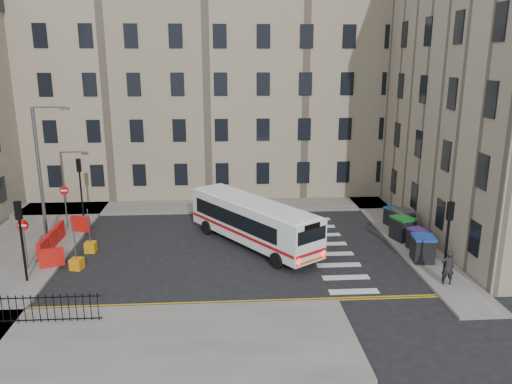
{
  "coord_description": "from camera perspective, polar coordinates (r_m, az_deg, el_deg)",
  "views": [
    {
      "loc": [
        -2.17,
        -27.52,
        10.81
      ],
      "look_at": [
        -0.2,
        1.61,
        3.0
      ],
      "focal_mm": 35.0,
      "sensor_mm": 36.0,
      "label": 1
    }
  ],
  "objects": [
    {
      "name": "terrace_north",
      "position": [
        43.34,
        -10.48,
        11.84
      ],
      "size": [
        38.3,
        10.8,
        17.2
      ],
      "color": "gray",
      "rests_on": "ground"
    },
    {
      "name": "bollard_yellow",
      "position": [
        30.48,
        -18.38,
        -6.0
      ],
      "size": [
        0.62,
        0.62,
        0.6
      ],
      "primitive_type": "cube",
      "rotation": [
        0.0,
        0.0,
        -0.04
      ],
      "color": "orange",
      "rests_on": "ground"
    },
    {
      "name": "wheelie_bin_c",
      "position": [
        31.64,
        16.41,
        -3.99
      ],
      "size": [
        1.47,
        1.57,
        1.41
      ],
      "rotation": [
        0.0,
        0.0,
        0.34
      ],
      "color": "black",
      "rests_on": "pavement_east"
    },
    {
      "name": "pavement_east",
      "position": [
        35.12,
        14.91,
        -3.35
      ],
      "size": [
        2.4,
        26.0,
        0.15
      ],
      "primitive_type": "cube",
      "color": "slate",
      "rests_on": "ground"
    },
    {
      "name": "pavement_sw",
      "position": [
        21.1,
        -17.24,
        -16.34
      ],
      "size": [
        20.0,
        6.0,
        0.15
      ],
      "primitive_type": "cube",
      "color": "slate",
      "rests_on": "ground"
    },
    {
      "name": "bollard_chevron",
      "position": [
        28.33,
        -19.79,
        -7.74
      ],
      "size": [
        0.73,
        0.73,
        0.6
      ],
      "primitive_type": "cube",
      "rotation": [
        0.0,
        0.0,
        -0.24
      ],
      "color": "orange",
      "rests_on": "ground"
    },
    {
      "name": "bus",
      "position": [
        29.56,
        -0.37,
        -3.27
      ],
      "size": [
        7.43,
        9.41,
        2.69
      ],
      "rotation": [
        0.0,
        0.0,
        0.6
      ],
      "color": "white",
      "rests_on": "ground"
    },
    {
      "name": "wheelie_bin_b",
      "position": [
        30.39,
        18.05,
        -5.12
      ],
      "size": [
        1.27,
        1.35,
        1.2
      ],
      "rotation": [
        0.0,
        0.0,
        0.37
      ],
      "color": "black",
      "rests_on": "pavement_east"
    },
    {
      "name": "traffic_light_east",
      "position": [
        25.76,
        21.13,
        -4.02
      ],
      "size": [
        0.28,
        0.22,
        4.1
      ],
      "color": "black",
      "rests_on": "pavement_east"
    },
    {
      "name": "traffic_light_nw",
      "position": [
        36.29,
        -19.48,
        1.47
      ],
      "size": [
        0.28,
        0.22,
        4.1
      ],
      "color": "black",
      "rests_on": "pavement_west"
    },
    {
      "name": "roadworks_barriers",
      "position": [
        31.33,
        -21.69,
        -5.05
      ],
      "size": [
        1.66,
        6.26,
        1.0
      ],
      "color": "red",
      "rests_on": "pavement_west"
    },
    {
      "name": "traffic_light_sw",
      "position": [
        26.7,
        -25.32,
        -3.82
      ],
      "size": [
        0.28,
        0.22,
        4.1
      ],
      "color": "black",
      "rests_on": "pavement_west"
    },
    {
      "name": "iron_railings",
      "position": [
        23.6,
        -26.67,
        -11.97
      ],
      "size": [
        7.8,
        0.04,
        1.2
      ],
      "color": "black",
      "rests_on": "pavement_sw"
    },
    {
      "name": "ground",
      "position": [
        29.64,
        0.61,
        -6.41
      ],
      "size": [
        120.0,
        120.0,
        0.0
      ],
      "primitive_type": "plane",
      "color": "black",
      "rests_on": "ground"
    },
    {
      "name": "wheelie_bin_a",
      "position": [
        28.68,
        18.52,
        -6.13
      ],
      "size": [
        1.27,
        1.41,
        1.42
      ],
      "rotation": [
        0.0,
        0.0,
        -0.12
      ],
      "color": "black",
      "rests_on": "pavement_east"
    },
    {
      "name": "pedestrian",
      "position": [
        26.17,
        21.07,
        -8.05
      ],
      "size": [
        0.66,
        0.46,
        1.74
      ],
      "primitive_type": "imported",
      "rotation": [
        0.0,
        0.0,
        3.06
      ],
      "color": "black",
      "rests_on": "pavement_east"
    },
    {
      "name": "no_entry_south",
      "position": [
        28.44,
        -25.02,
        -4.37
      ],
      "size": [
        0.6,
        0.08,
        3.0
      ],
      "color": "#595B5E",
      "rests_on": "pavement_west"
    },
    {
      "name": "pavement_west",
      "position": [
        32.69,
        -24.96,
        -5.66
      ],
      "size": [
        6.0,
        22.0,
        0.15
      ],
      "primitive_type": "cube",
      "color": "slate",
      "rests_on": "ground"
    },
    {
      "name": "pavement_north",
      "position": [
        37.87,
        -9.51,
        -1.7
      ],
      "size": [
        36.0,
        3.2,
        0.15
      ],
      "primitive_type": "cube",
      "color": "slate",
      "rests_on": "ground"
    },
    {
      "name": "wheelie_bin_e",
      "position": [
        34.25,
        15.4,
        -2.68
      ],
      "size": [
        1.17,
        1.27,
        1.17
      ],
      "rotation": [
        0.0,
        0.0,
        0.28
      ],
      "color": "black",
      "rests_on": "pavement_east"
    },
    {
      "name": "no_entry_north",
      "position": [
        34.76,
        -21.01,
        -0.6
      ],
      "size": [
        0.6,
        0.08,
        3.0
      ],
      "color": "#595B5E",
      "rests_on": "pavement_west"
    },
    {
      "name": "wheelie_bin_d",
      "position": [
        32.89,
        16.35,
        -3.22
      ],
      "size": [
        1.35,
        1.49,
        1.45
      ],
      "rotation": [
        0.0,
        0.0,
        0.17
      ],
      "color": "black",
      "rests_on": "pavement_east"
    },
    {
      "name": "streetlamp",
      "position": [
        32.1,
        -23.5,
        2.09
      ],
      "size": [
        0.5,
        0.22,
        8.14
      ],
      "color": "#595B5E",
      "rests_on": "pavement_west"
    }
  ]
}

